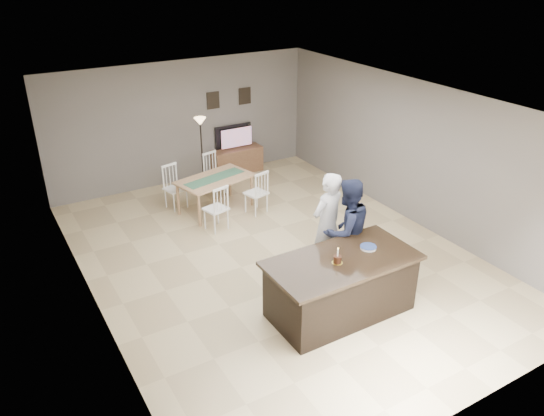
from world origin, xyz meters
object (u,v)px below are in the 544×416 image
tv_console (237,161)px  woman (327,224)px  television (235,137)px  dining_table (215,184)px  plate_stack (368,247)px  floor_lamp (201,135)px  birthday_cake (337,259)px  man (346,231)px  kitchen_island (341,286)px

tv_console → woman: woman is taller
television → woman: size_ratio=0.53×
television → dining_table: size_ratio=0.47×
plate_stack → floor_lamp: 4.93m
birthday_cake → plate_stack: size_ratio=0.99×
man → floor_lamp: 4.31m
plate_stack → woman: bearing=91.3°
birthday_cake → dining_table: (0.03, 4.04, -0.38)m
plate_stack → dining_table: bearing=98.5°
floor_lamp → man: bearing=-82.7°
birthday_cake → kitchen_island: bearing=18.9°
kitchen_island → television: size_ratio=2.35×
television → plate_stack: size_ratio=3.85×
kitchen_island → woman: woman is taller
man → tv_console: bearing=-98.0°
plate_stack → dining_table: (-0.59, 3.95, -0.34)m
plate_stack → dining_table: 4.01m
tv_console → plate_stack: plate_stack is taller
television → woman: bearing=81.1°
kitchen_island → plate_stack: (0.49, 0.04, 0.46)m
tv_console → television: (0.00, 0.07, 0.56)m
plate_stack → television: bearing=82.8°
tv_console → television: bearing=90.0°
kitchen_island → television: 5.78m
television → man: size_ratio=0.53×
tv_console → dining_table: 2.06m
kitchen_island → birthday_cake: (-0.12, -0.04, 0.50)m
woman → man: 0.35m
kitchen_island → tv_console: (1.20, 5.57, -0.15)m
man → dining_table: man is taller
kitchen_island → birthday_cake: 0.52m
man → dining_table: size_ratio=0.88×
kitchen_island → plate_stack: size_ratio=9.05×
woman → plate_stack: (0.02, -0.97, 0.05)m
kitchen_island → dining_table: 4.00m
woman → tv_console: bearing=-111.9°
kitchen_island → woman: 1.19m
kitchen_island → birthday_cake: bearing=-161.1°
woman → floor_lamp: (-0.41, 3.93, 0.43)m
kitchen_island → dining_table: dining_table is taller
man → floor_lamp: man is taller
television → man: (-0.60, -4.95, -0.01)m
man → plate_stack: (-0.11, -0.64, 0.06)m
woman → television: bearing=-111.8°
dining_table → floor_lamp: size_ratio=1.17×
dining_table → kitchen_island: bearing=-102.3°
woman → plate_stack: bearing=78.5°
woman → floor_lamp: bearing=-96.8°
woman → birthday_cake: woman is taller
birthday_cake → floor_lamp: bearing=87.9°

